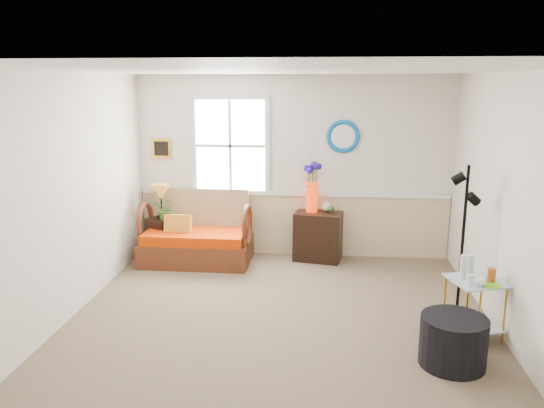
# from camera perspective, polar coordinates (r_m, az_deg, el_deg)

# --- Properties ---
(floor) EXTENTS (4.50, 5.00, 0.01)m
(floor) POSITION_cam_1_polar(r_m,az_deg,el_deg) (5.62, 0.57, -13.30)
(floor) COLOR #7E6D54
(floor) RESTS_ON ground
(ceiling) EXTENTS (4.50, 5.00, 0.01)m
(ceiling) POSITION_cam_1_polar(r_m,az_deg,el_deg) (5.05, 0.64, 14.22)
(ceiling) COLOR white
(ceiling) RESTS_ON walls
(walls) EXTENTS (4.51, 5.01, 2.60)m
(walls) POSITION_cam_1_polar(r_m,az_deg,el_deg) (5.18, 0.60, -0.30)
(walls) COLOR silver
(walls) RESTS_ON floor
(wainscot) EXTENTS (4.46, 0.02, 0.90)m
(wainscot) POSITION_cam_1_polar(r_m,az_deg,el_deg) (7.79, 2.20, -2.23)
(wainscot) COLOR tan
(wainscot) RESTS_ON walls
(chair_rail) EXTENTS (4.46, 0.04, 0.06)m
(chair_rail) POSITION_cam_1_polar(r_m,az_deg,el_deg) (7.67, 2.23, 1.14)
(chair_rail) COLOR silver
(chair_rail) RESTS_ON walls
(window) EXTENTS (1.14, 0.06, 1.44)m
(window) POSITION_cam_1_polar(r_m,az_deg,el_deg) (7.67, -4.50, 6.26)
(window) COLOR white
(window) RESTS_ON walls
(picture) EXTENTS (0.28, 0.03, 0.28)m
(picture) POSITION_cam_1_polar(r_m,az_deg,el_deg) (7.92, -11.80, 5.88)
(picture) COLOR #B08621
(picture) RESTS_ON walls
(mirror) EXTENTS (0.47, 0.07, 0.47)m
(mirror) POSITION_cam_1_polar(r_m,az_deg,el_deg) (7.55, 7.64, 7.22)
(mirror) COLOR #0077B2
(mirror) RESTS_ON walls
(loveseat) EXTENTS (1.51, 0.86, 0.99)m
(loveseat) POSITION_cam_1_polar(r_m,az_deg,el_deg) (7.51, -8.16, -2.59)
(loveseat) COLOR maroon
(loveseat) RESTS_ON floor
(throw_pillow) EXTENTS (0.38, 0.12, 0.37)m
(throw_pillow) POSITION_cam_1_polar(r_m,az_deg,el_deg) (7.50, -10.11, -2.55)
(throw_pillow) COLOR orange
(throw_pillow) RESTS_ON loveseat
(lamp_stand) EXTENTS (0.44, 0.44, 0.59)m
(lamp_stand) POSITION_cam_1_polar(r_m,az_deg,el_deg) (7.85, -11.77, -3.56)
(lamp_stand) COLOR black
(lamp_stand) RESTS_ON floor
(table_lamp) EXTENTS (0.37, 0.37, 0.49)m
(table_lamp) POSITION_cam_1_polar(r_m,az_deg,el_deg) (7.72, -11.82, 0.29)
(table_lamp) COLOR #B37B2B
(table_lamp) RESTS_ON lamp_stand
(potted_plant) EXTENTS (0.35, 0.37, 0.25)m
(potted_plant) POSITION_cam_1_polar(r_m,az_deg,el_deg) (7.63, -11.36, -0.76)
(potted_plant) COLOR #375F28
(potted_plant) RESTS_ON lamp_stand
(cabinet) EXTENTS (0.71, 0.53, 0.69)m
(cabinet) POSITION_cam_1_polar(r_m,az_deg,el_deg) (7.59, 4.98, -3.48)
(cabinet) COLOR black
(cabinet) RESTS_ON floor
(flower_vase) EXTENTS (0.26, 0.26, 0.70)m
(flower_vase) POSITION_cam_1_polar(r_m,az_deg,el_deg) (7.48, 4.34, 1.77)
(flower_vase) COLOR red
(flower_vase) RESTS_ON cabinet
(side_table) EXTENTS (0.59, 0.59, 0.61)m
(side_table) POSITION_cam_1_polar(r_m,az_deg,el_deg) (5.70, 20.88, -10.49)
(side_table) COLOR #B58921
(side_table) RESTS_ON floor
(tabletop_items) EXTENTS (0.48, 0.48, 0.24)m
(tabletop_items) POSITION_cam_1_polar(r_m,az_deg,el_deg) (5.53, 21.46, -6.56)
(tabletop_items) COLOR silver
(tabletop_items) RESTS_ON side_table
(floor_lamp) EXTENTS (0.28, 0.28, 1.65)m
(floor_lamp) POSITION_cam_1_polar(r_m,az_deg,el_deg) (6.08, 19.82, -3.74)
(floor_lamp) COLOR black
(floor_lamp) RESTS_ON floor
(ottoman) EXTENTS (0.65, 0.65, 0.45)m
(ottoman) POSITION_cam_1_polar(r_m,az_deg,el_deg) (5.16, 18.90, -13.79)
(ottoman) COLOR black
(ottoman) RESTS_ON floor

